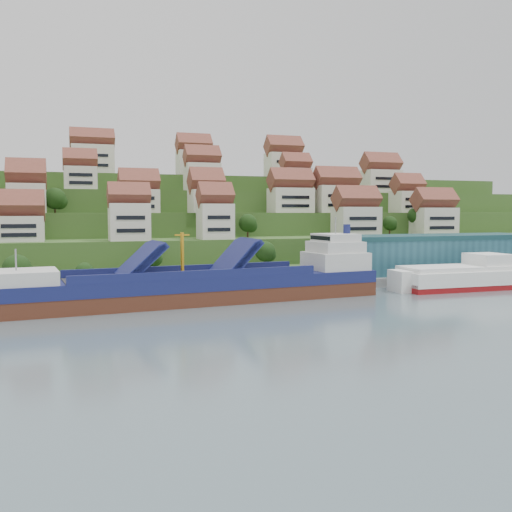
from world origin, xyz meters
name	(u,v)px	position (x,y,z in m)	size (l,w,h in m)	color
ground	(268,299)	(0.00, 0.00, 0.00)	(300.00, 300.00, 0.00)	slate
quay	(323,282)	(20.00, 15.00, 1.10)	(180.00, 14.00, 2.20)	gray
hillside	(174,232)	(0.00, 103.55, 10.66)	(260.00, 128.00, 31.00)	#2D4C1E
hillside_village	(200,192)	(-0.04, 60.28, 24.42)	(155.10, 61.83, 29.52)	silver
hillside_trees	(167,220)	(-13.34, 43.43, 15.97)	(140.00, 62.21, 30.15)	#1C3B13
warehouse	(428,253)	(52.00, 17.00, 7.20)	(60.00, 15.00, 10.00)	#255666
flagpole	(325,260)	(18.11, 10.00, 6.88)	(1.28, 0.16, 8.00)	gray
cargo_ship	(211,286)	(-12.22, 0.09, 3.25)	(77.37, 18.26, 16.98)	#532819
second_ship	(463,277)	(49.46, -0.25, 2.71)	(31.16, 12.00, 8.98)	maroon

